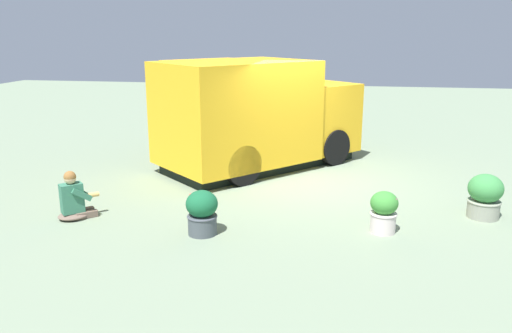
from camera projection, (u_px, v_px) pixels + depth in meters
name	position (u px, v px, depth m)	size (l,w,h in m)	color
ground_plane	(312.00, 182.00, 11.02)	(40.00, 40.00, 0.00)	gray
food_truck	(256.00, 117.00, 11.97)	(4.96, 4.79, 2.49)	yellow
person_customer	(74.00, 200.00, 8.83)	(0.71, 0.72, 0.85)	#715B4D
planter_flowering_near	(202.00, 212.00, 8.12)	(0.51, 0.51, 0.72)	#474F54
planter_flowering_far	(384.00, 211.00, 8.21)	(0.44, 0.44, 0.68)	silver
planter_flowering_side	(485.00, 196.00, 8.85)	(0.59, 0.59, 0.77)	gray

